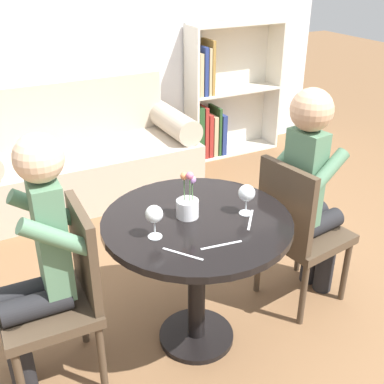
{
  "coord_description": "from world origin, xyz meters",
  "views": [
    {
      "loc": [
        -0.94,
        -1.73,
        1.89
      ],
      "look_at": [
        0.0,
        0.05,
        0.86
      ],
      "focal_mm": 45.0,
      "sensor_mm": 36.0,
      "label": 1
    }
  ],
  "objects_px": {
    "couch": "(86,159)",
    "chair_right": "(298,228)",
    "person_left": "(37,265)",
    "wine_glass_left": "(154,215)",
    "chair_left": "(63,292)",
    "bookshelf_right": "(221,98)",
    "person_right": "(311,191)",
    "flower_vase": "(188,205)",
    "wine_glass_right": "(247,194)"
  },
  "relations": [
    {
      "from": "chair_right",
      "to": "person_left",
      "type": "height_order",
      "value": "person_left"
    },
    {
      "from": "chair_left",
      "to": "chair_right",
      "type": "bearing_deg",
      "value": 89.32
    },
    {
      "from": "chair_left",
      "to": "wine_glass_left",
      "type": "xyz_separation_m",
      "value": [
        0.41,
        -0.13,
        0.36
      ]
    },
    {
      "from": "person_left",
      "to": "wine_glass_left",
      "type": "relative_size",
      "value": 8.05
    },
    {
      "from": "couch",
      "to": "person_left",
      "type": "xyz_separation_m",
      "value": [
        -0.74,
        -1.87,
        0.36
      ]
    },
    {
      "from": "chair_right",
      "to": "flower_vase",
      "type": "relative_size",
      "value": 3.78
    },
    {
      "from": "person_left",
      "to": "wine_glass_right",
      "type": "distance_m",
      "value": 1.0
    },
    {
      "from": "person_left",
      "to": "bookshelf_right",
      "type": "bearing_deg",
      "value": 136.14
    },
    {
      "from": "flower_vase",
      "to": "chair_left",
      "type": "bearing_deg",
      "value": 176.44
    },
    {
      "from": "person_right",
      "to": "person_left",
      "type": "bearing_deg",
      "value": 80.19
    },
    {
      "from": "person_right",
      "to": "couch",
      "type": "bearing_deg",
      "value": 12.73
    },
    {
      "from": "bookshelf_right",
      "to": "chair_right",
      "type": "xyz_separation_m",
      "value": [
        -0.81,
        -2.21,
        -0.07
      ]
    },
    {
      "from": "couch",
      "to": "wine_glass_right",
      "type": "relative_size",
      "value": 11.78
    },
    {
      "from": "wine_glass_right",
      "to": "flower_vase",
      "type": "xyz_separation_m",
      "value": [
        -0.26,
        0.1,
        -0.04
      ]
    },
    {
      "from": "chair_left",
      "to": "flower_vase",
      "type": "distance_m",
      "value": 0.69
    },
    {
      "from": "chair_left",
      "to": "person_left",
      "type": "xyz_separation_m",
      "value": [
        -0.09,
        0.0,
        0.17
      ]
    },
    {
      "from": "wine_glass_left",
      "to": "person_left",
      "type": "bearing_deg",
      "value": 164.51
    },
    {
      "from": "person_right",
      "to": "flower_vase",
      "type": "relative_size",
      "value": 5.38
    },
    {
      "from": "person_right",
      "to": "wine_glass_left",
      "type": "distance_m",
      "value": 0.99
    },
    {
      "from": "couch",
      "to": "flower_vase",
      "type": "xyz_separation_m",
      "value": [
        -0.03,
        -1.92,
        0.5
      ]
    },
    {
      "from": "couch",
      "to": "chair_right",
      "type": "bearing_deg",
      "value": -71.47
    },
    {
      "from": "chair_left",
      "to": "wine_glass_right",
      "type": "height_order",
      "value": "chair_left"
    },
    {
      "from": "couch",
      "to": "person_right",
      "type": "relative_size",
      "value": 1.39
    },
    {
      "from": "flower_vase",
      "to": "wine_glass_left",
      "type": "bearing_deg",
      "value": -155.97
    },
    {
      "from": "chair_right",
      "to": "person_right",
      "type": "bearing_deg",
      "value": -84.25
    },
    {
      "from": "couch",
      "to": "chair_right",
      "type": "xyz_separation_m",
      "value": [
        0.65,
        -1.93,
        0.18
      ]
    },
    {
      "from": "chair_left",
      "to": "couch",
      "type": "bearing_deg",
      "value": 162.83
    },
    {
      "from": "bookshelf_right",
      "to": "flower_vase",
      "type": "height_order",
      "value": "bookshelf_right"
    },
    {
      "from": "couch",
      "to": "chair_left",
      "type": "bearing_deg",
      "value": -109.03
    },
    {
      "from": "flower_vase",
      "to": "chair_right",
      "type": "bearing_deg",
      "value": -1.61
    },
    {
      "from": "bookshelf_right",
      "to": "wine_glass_right",
      "type": "relative_size",
      "value": 8.42
    },
    {
      "from": "person_right",
      "to": "wine_glass_left",
      "type": "height_order",
      "value": "person_right"
    },
    {
      "from": "bookshelf_right",
      "to": "chair_right",
      "type": "height_order",
      "value": "bookshelf_right"
    },
    {
      "from": "wine_glass_right",
      "to": "chair_right",
      "type": "bearing_deg",
      "value": 11.56
    },
    {
      "from": "chair_left",
      "to": "wine_glass_left",
      "type": "bearing_deg",
      "value": 73.85
    },
    {
      "from": "person_right",
      "to": "wine_glass_right",
      "type": "height_order",
      "value": "person_right"
    },
    {
      "from": "wine_glass_right",
      "to": "flower_vase",
      "type": "relative_size",
      "value": 0.64
    },
    {
      "from": "chair_right",
      "to": "person_left",
      "type": "xyz_separation_m",
      "value": [
        -1.38,
        0.06,
        0.17
      ]
    },
    {
      "from": "chair_left",
      "to": "flower_vase",
      "type": "bearing_deg",
      "value": 88.31
    },
    {
      "from": "person_right",
      "to": "flower_vase",
      "type": "distance_m",
      "value": 0.77
    },
    {
      "from": "couch",
      "to": "flower_vase",
      "type": "distance_m",
      "value": 1.98
    },
    {
      "from": "person_right",
      "to": "flower_vase",
      "type": "height_order",
      "value": "person_right"
    },
    {
      "from": "couch",
      "to": "flower_vase",
      "type": "height_order",
      "value": "flower_vase"
    },
    {
      "from": "couch",
      "to": "bookshelf_right",
      "type": "height_order",
      "value": "bookshelf_right"
    },
    {
      "from": "couch",
      "to": "chair_right",
      "type": "relative_size",
      "value": 1.98
    },
    {
      "from": "wine_glass_left",
      "to": "flower_vase",
      "type": "xyz_separation_m",
      "value": [
        0.21,
        0.09,
        -0.05
      ]
    },
    {
      "from": "wine_glass_left",
      "to": "chair_left",
      "type": "bearing_deg",
      "value": 161.99
    },
    {
      "from": "chair_left",
      "to": "person_right",
      "type": "height_order",
      "value": "person_right"
    },
    {
      "from": "couch",
      "to": "wine_glass_left",
      "type": "bearing_deg",
      "value": -96.79
    },
    {
      "from": "bookshelf_right",
      "to": "wine_glass_right",
      "type": "distance_m",
      "value": 2.62
    }
  ]
}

